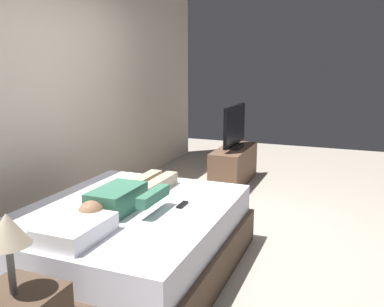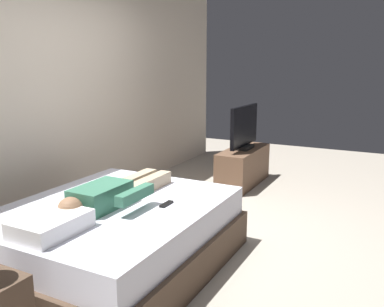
{
  "view_description": "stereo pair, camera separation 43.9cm",
  "coord_description": "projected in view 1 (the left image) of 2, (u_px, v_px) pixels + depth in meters",
  "views": [
    {
      "loc": [
        -3.4,
        -1.13,
        1.63
      ],
      "look_at": [
        0.59,
        0.46,
        0.69
      ],
      "focal_mm": 38.26,
      "sensor_mm": 36.0,
      "label": 1
    },
    {
      "loc": [
        -3.22,
        -1.53,
        1.63
      ],
      "look_at": [
        0.59,
        0.46,
        0.69
      ],
      "focal_mm": 38.26,
      "sensor_mm": 36.0,
      "label": 2
    }
  ],
  "objects": [
    {
      "name": "person",
      "position": [
        127.0,
        195.0,
        3.21
      ],
      "size": [
        1.26,
        0.46,
        0.18
      ],
      "color": "#387056",
      "rests_on": "bed"
    },
    {
      "name": "pillow",
      "position": [
        76.0,
        230.0,
        2.6
      ],
      "size": [
        0.48,
        0.34,
        0.12
      ],
      "primitive_type": "cube",
      "color": "white",
      "rests_on": "bed"
    },
    {
      "name": "back_wall",
      "position": [
        75.0,
        85.0,
        4.55
      ],
      "size": [
        6.4,
        0.1,
        2.8
      ],
      "primitive_type": "cube",
      "color": "beige",
      "rests_on": "ground"
    },
    {
      "name": "tv_stand",
      "position": [
        234.0,
        165.0,
        5.7
      ],
      "size": [
        1.1,
        0.4,
        0.5
      ],
      "primitive_type": "cube",
      "color": "brown",
      "rests_on": "ground"
    },
    {
      "name": "lamp",
      "position": [
        7.0,
        231.0,
        1.95
      ],
      "size": [
        0.22,
        0.22,
        0.42
      ],
      "color": "#59595B",
      "rests_on": "nightstand"
    },
    {
      "name": "bed",
      "position": [
        129.0,
        240.0,
        3.25
      ],
      "size": [
        1.92,
        1.58,
        0.54
      ],
      "color": "brown",
      "rests_on": "ground"
    },
    {
      "name": "remote",
      "position": [
        182.0,
        205.0,
        3.21
      ],
      "size": [
        0.15,
        0.04,
        0.02
      ],
      "primitive_type": "cube",
      "color": "black",
      "rests_on": "bed"
    },
    {
      "name": "ground_plane",
      "position": [
        214.0,
        241.0,
        3.84
      ],
      "size": [
        10.0,
        10.0,
        0.0
      ],
      "primitive_type": "plane",
      "color": "#ADA393"
    },
    {
      "name": "tv",
      "position": [
        235.0,
        127.0,
        5.58
      ],
      "size": [
        0.88,
        0.2,
        0.59
      ],
      "color": "black",
      "rests_on": "tv_stand"
    }
  ]
}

